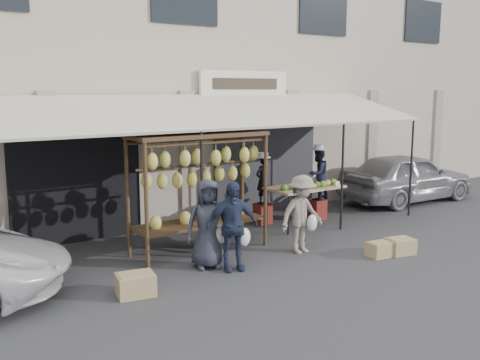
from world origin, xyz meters
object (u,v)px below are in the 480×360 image
at_px(vendor_right, 318,174).
at_px(sedan, 407,177).
at_px(customer_right, 302,214).
at_px(crate_near_a, 380,250).
at_px(customer_left, 208,224).
at_px(crate_near_b, 400,246).
at_px(banana_rack, 200,170).
at_px(vendor_left, 263,180).
at_px(crate_far, 136,285).
at_px(produce_table, 307,188).
at_px(customer_mid, 232,226).

bearing_deg(vendor_right, sedan, 169.93).
height_order(customer_right, crate_near_a, customer_right).
height_order(customer_left, crate_near_b, customer_left).
height_order(banana_rack, sedan, banana_rack).
height_order(vendor_left, crate_near_a, vendor_left).
xyz_separation_m(crate_near_b, crate_far, (-4.89, 0.89, 0.02)).
bearing_deg(crate_far, produce_table, 18.83).
bearing_deg(customer_left, produce_table, 38.45).
distance_m(customer_right, crate_near_b, 1.93).
xyz_separation_m(vendor_left, sedan, (4.68, -0.27, -0.33)).
xyz_separation_m(customer_left, sedan, (7.27, 1.63, -0.09)).
height_order(customer_left, crate_near_a, customer_left).
distance_m(vendor_left, customer_mid, 3.24).
height_order(vendor_left, customer_mid, vendor_left).
bearing_deg(banana_rack, crate_near_b, -36.75).
bearing_deg(vendor_right, customer_mid, 14.49).
relative_size(vendor_right, customer_left, 0.79).
relative_size(produce_table, crate_near_b, 3.50).
height_order(banana_rack, vendor_left, banana_rack).
xyz_separation_m(banana_rack, customer_right, (1.52, -1.12, -0.83)).
bearing_deg(vendor_right, produce_table, 15.55).
height_order(vendor_right, crate_far, vendor_right).
bearing_deg(produce_table, vendor_left, 130.68).
relative_size(crate_near_a, sedan, 0.11).
distance_m(produce_table, vendor_left, 1.00).
bearing_deg(vendor_right, customer_right, 28.66).
height_order(customer_mid, sedan, customer_mid).
bearing_deg(crate_near_b, customer_right, 142.85).
height_order(crate_far, sedan, sedan).
bearing_deg(customer_right, banana_rack, 143.76).
distance_m(customer_left, customer_right, 1.89).
bearing_deg(vendor_left, crate_near_b, 93.50).
distance_m(customer_left, crate_near_a, 3.23).
bearing_deg(vendor_left, sedan, 167.38).
bearing_deg(crate_near_a, crate_near_b, -13.09).
relative_size(vendor_left, customer_right, 0.74).
relative_size(banana_rack, crate_far, 4.76).
bearing_deg(vendor_left, customer_right, 62.20).
distance_m(crate_near_a, sedan, 5.27).
bearing_deg(customer_mid, customer_left, 145.42).
xyz_separation_m(produce_table, crate_near_a, (-0.34, -2.42, -0.74)).
height_order(vendor_left, customer_left, vendor_left).
bearing_deg(customer_right, vendor_left, 71.66).
relative_size(banana_rack, customer_right, 1.77).
relative_size(produce_table, customer_right, 1.16).
relative_size(vendor_right, sedan, 0.31).
bearing_deg(customer_mid, produce_table, 44.08).
distance_m(vendor_left, sedan, 4.69).
xyz_separation_m(vendor_right, customer_mid, (-3.62, -1.83, -0.32)).
height_order(produce_table, customer_mid, customer_mid).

